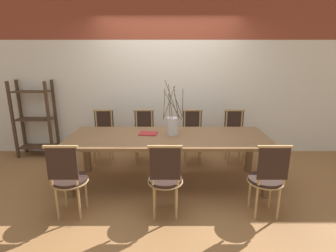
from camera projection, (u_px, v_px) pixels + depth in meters
ground_plane at (168, 183)px, 3.88m from camera, size 16.00×16.00×0.00m
wall_rear at (168, 68)px, 4.76m from camera, size 12.00×0.06×3.20m
dining_table at (168, 141)px, 3.71m from camera, size 2.81×1.02×0.72m
chair_near_leftend at (68, 177)px, 2.96m from camera, size 0.41×0.41×0.91m
chair_near_left at (165, 177)px, 2.96m from camera, size 0.41×0.41×0.91m
chair_near_center at (267, 177)px, 2.96m from camera, size 0.41×0.41×0.91m
chair_far_leftend at (103, 134)px, 4.55m from camera, size 0.41×0.41×0.91m
chair_far_left at (144, 134)px, 4.54m from camera, size 0.41×0.41×0.91m
chair_far_center at (193, 134)px, 4.54m from camera, size 0.41×0.41×0.91m
chair_far_right at (235, 134)px, 4.54m from camera, size 0.41×0.41×0.91m
vase_centerpiece at (172, 125)px, 3.73m from camera, size 0.28×0.29×0.79m
book_stack at (148, 133)px, 3.80m from camera, size 0.28×0.23×0.01m
shelving_rack at (35, 119)px, 4.78m from camera, size 0.69×0.32×1.40m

